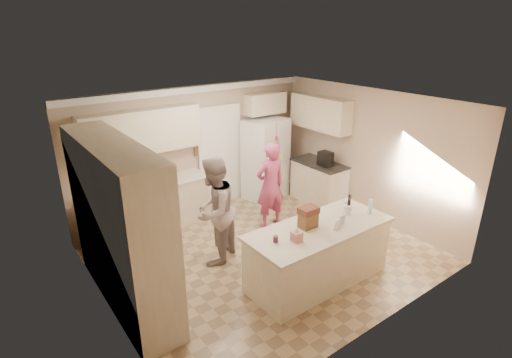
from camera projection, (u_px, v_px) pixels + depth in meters
floor at (263, 253)px, 6.94m from camera, size 5.20×4.60×0.02m
ceiling at (264, 103)px, 5.98m from camera, size 5.20×4.60×0.02m
wall_back at (195, 150)px, 8.19m from camera, size 5.20×0.02×2.60m
wall_front at (382, 242)px, 4.73m from camera, size 5.20×0.02×2.60m
wall_left at (99, 230)px, 5.02m from camera, size 0.02×4.60×2.60m
wall_right at (368, 154)px, 7.91m from camera, size 0.02×4.60×2.60m
crown_back at (193, 90)px, 7.71m from camera, size 5.20×0.08×0.12m
pantry_bank at (120, 226)px, 5.38m from camera, size 0.60×2.60×2.35m
back_base_cab at (152, 207)px, 7.63m from camera, size 2.20×0.60×0.88m
back_countertop at (150, 185)px, 7.46m from camera, size 2.24×0.63×0.04m
back_upper_cab at (142, 132)px, 7.20m from camera, size 2.20×0.35×0.80m
doorway_opening at (219, 157)px, 8.56m from camera, size 0.90×0.06×2.10m
doorway_casing at (220, 157)px, 8.54m from camera, size 1.02×0.03×2.22m
wall_frame_upper at (197, 138)px, 8.08m from camera, size 0.15×0.02×0.20m
wall_frame_lower at (197, 151)px, 8.18m from camera, size 0.15×0.02×0.20m
refrigerator at (266, 159)px, 8.89m from camera, size 1.03×0.87×1.80m
fridge_seam at (276, 163)px, 8.62m from camera, size 0.02×0.02×1.78m
fridge_dispenser at (268, 154)px, 8.40m from camera, size 0.22×0.03×0.35m
fridge_handle_l at (274, 157)px, 8.53m from camera, size 0.02×0.02×0.85m
fridge_handle_r at (278, 157)px, 8.59m from camera, size 0.02×0.02×0.85m
over_fridge_cab at (265, 103)px, 8.67m from camera, size 0.95×0.35×0.45m
right_base_cab at (319, 183)px, 8.80m from camera, size 0.60×1.20×0.88m
right_countertop at (319, 163)px, 8.62m from camera, size 0.63×1.24×0.04m
right_upper_cab at (320, 113)px, 8.47m from camera, size 0.35×1.50×0.70m
coffee_maker at (325, 159)px, 8.39m from camera, size 0.22×0.28×0.30m
island_base at (318, 255)px, 6.06m from camera, size 2.20×0.90×0.88m
island_top at (320, 228)px, 5.89m from camera, size 2.28×0.96×0.05m
utensil_crock at (347, 210)px, 6.25m from camera, size 0.13×0.13×0.15m
tissue_box at (297, 236)px, 5.48m from camera, size 0.13×0.13×0.14m
tissue_plume at (297, 229)px, 5.44m from camera, size 0.08×0.08×0.08m
dollhouse_body at (308, 220)px, 5.84m from camera, size 0.26×0.18×0.22m
dollhouse_roof at (309, 211)px, 5.78m from camera, size 0.28×0.20×0.10m
jam_jar at (276, 239)px, 5.46m from camera, size 0.07×0.07×0.09m
greeting_card_a at (337, 224)px, 5.79m from camera, size 0.12×0.06×0.16m
greeting_card_b at (342, 220)px, 5.91m from camera, size 0.12×0.05×0.16m
water_bottle at (370, 207)px, 6.25m from camera, size 0.07×0.07×0.24m
shaker_salt at (346, 205)px, 6.49m from camera, size 0.05×0.05×0.09m
shaker_pepper at (349, 204)px, 6.53m from camera, size 0.05×0.05×0.09m
teen_boy at (214, 211)px, 6.42m from camera, size 1.11×1.05×1.81m
teen_girl at (270, 186)px, 7.58m from camera, size 0.65×0.45×1.69m
fridge_magnets at (276, 163)px, 8.62m from camera, size 0.76×0.02×1.44m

